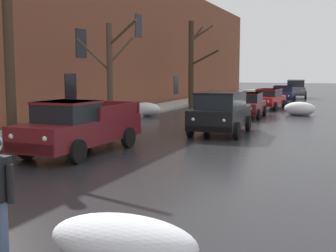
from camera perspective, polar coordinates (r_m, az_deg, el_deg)
The scene contains 14 objects.
left_sidewalk_slab at distance 26.44m, azimuth -6.97°, elevation 1.14°, with size 2.62×80.00×0.15m, color #A8A399.
brick_townhouse_facade at distance 27.32m, azimuth -10.53°, elevation 11.52°, with size 0.63×80.00×9.92m.
snow_bank_along_left_kerb at distance 28.92m, azimuth 16.04°, elevation 2.04°, with size 1.84×1.05×0.83m.
snow_bank_near_corner_right at distance 6.64m, azimuth -6.20°, elevation -13.93°, with size 2.21×1.09×0.71m.
snow_bank_along_right_kerb at distance 27.43m, azimuth -2.83°, elevation 2.06°, with size 1.82×1.00×0.82m.
bare_tree_second_along_sidewalk at distance 17.14m, azimuth -19.24°, elevation 10.36°, with size 3.42×1.69×7.28m.
bare_tree_mid_block at distance 23.17m, azimuth -7.22°, elevation 6.98°, with size 3.67×1.36×5.16m.
bare_tree_far_down_block at distance 34.98m, azimuth 3.07°, elevation 8.05°, with size 2.50×2.09×6.42m.
pickup_truck_maroon_approaching_near_lane at distance 15.23m, azimuth -11.06°, elevation -0.11°, with size 2.20×5.31×1.76m.
suv_black_parked_kerbside_close at distance 19.77m, azimuth 6.60°, elevation 1.88°, with size 2.22×4.42×1.82m.
sedan_maroon_parked_kerbside_mid at distance 27.20m, azimuth 9.86°, elevation 2.68°, with size 1.97×4.34×1.42m.
sedan_red_parked_far_down_block at distance 33.37m, azimuth 12.40°, elevation 3.39°, with size 2.10×4.41×1.42m.
sedan_darkblue_queued_behind_truck at distance 40.33m, azimuth 14.13°, elevation 3.92°, with size 2.16×4.04×1.42m.
suv_grey_at_far_intersection at distance 47.25m, azimuth 15.64°, elevation 4.57°, with size 2.35×4.79×1.82m.
Camera 1 is at (6.57, -5.17, 2.70)m, focal length 48.95 mm.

